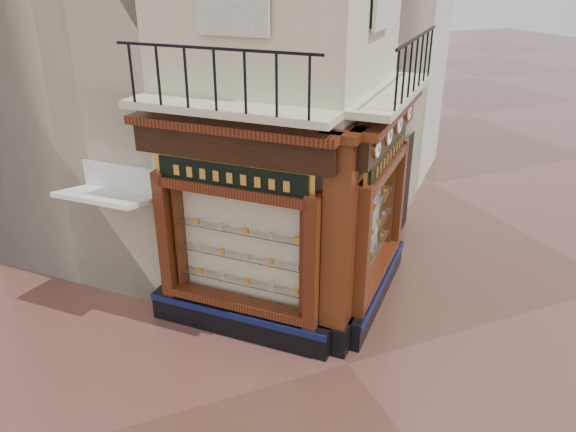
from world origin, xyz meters
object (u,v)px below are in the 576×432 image
clock_a (377,149)px  clock_b (388,135)px  clock_c (399,123)px  clock_d (408,112)px  signboard_right (387,155)px  awning (123,311)px  corner_pilaster (338,251)px  signboard_left (231,177)px

clock_a → clock_b: size_ratio=0.84×
clock_c → clock_d: clock_c is taller
clock_b → signboard_right: size_ratio=0.18×
clock_d → awning: size_ratio=0.21×
corner_pilaster → clock_d: (2.35, 1.75, 1.67)m
clock_a → clock_b: 0.80m
awning → clock_b: bearing=-159.6°
awning → signboard_right: signboard_right is taller
corner_pilaster → clock_a: corner_pilaster is taller
clock_d → awning: bearing=126.4°
clock_a → clock_d: size_ratio=0.90×
clock_b → signboard_left: 2.71m
clock_b → clock_c: size_ratio=0.94×
clock_c → awning: 6.38m
clock_c → signboard_right: (-0.27, -0.11, -0.52)m
clock_c → signboard_left: 3.23m
corner_pilaster → clock_b: corner_pilaster is taller
signboard_right → corner_pilaster: bearing=169.8°
clock_a → signboard_left: 2.35m
signboard_left → clock_a: bearing=-161.6°
signboard_left → clock_b: bearing=-144.9°
clock_d → signboard_left: (-3.81, -0.73, -0.52)m
clock_c → signboard_right: size_ratio=0.19×
clock_b → awning: clock_b is taller
clock_a → corner_pilaster: bearing=133.7°
signboard_left → awning: bearing=4.3°
corner_pilaster → clock_c: size_ratio=10.23×
clock_a → clock_c: 1.61m
awning → signboard_left: 3.95m
clock_a → signboard_left: bearing=108.4°
corner_pilaster → clock_d: bearing=-8.4°
clock_c → clock_d: size_ratio=1.14×
signboard_right → clock_b: bearing=-168.4°
corner_pilaster → clock_b: size_ratio=10.92×
corner_pilaster → signboard_right: (1.46, 1.01, 1.15)m
clock_a → awning: (-3.90, 2.62, -3.62)m
clock_c → signboard_left: size_ratio=0.19×
clock_c → awning: clock_c is taller
awning → signboard_right: size_ratio=0.79×
awning → signboard_right: bearing=-153.5°
clock_d → signboard_left: 3.92m
clock_b → clock_a: bearing=180.0°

